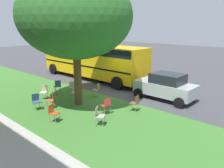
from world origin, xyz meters
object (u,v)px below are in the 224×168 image
Objects in this scene: chair_10 at (53,112)px; school_bus at (92,58)px; chair_5 at (36,100)px; chair_6 at (73,87)px; chair_8 at (99,115)px; chair_1 at (44,91)px; parked_car at (166,86)px; chair_3 at (55,94)px; chair_0 at (106,105)px; chair_4 at (58,85)px; chair_11 at (135,102)px; chair_7 at (51,99)px; street_tree at (75,17)px; chair_9 at (76,91)px; chair_2 at (97,89)px.

chair_10 is 9.35m from school_bus.
chair_5 is at bearing 114.83° from school_bus.
chair_6 and chair_8 have the same top height.
chair_1 is 1.82m from chair_5.
school_bus reaches higher than parked_car.
chair_0 is at bearing -169.41° from chair_3.
school_bus reaches higher than chair_3.
parked_car is at bearing -108.35° from chair_10.
chair_4 is at bearing 108.15° from school_bus.
chair_10 is at bearing 61.19° from chair_11.
chair_4 is 1.00× the size of chair_7.
street_tree reaches higher than chair_10.
chair_7 is 1.00× the size of chair_11.
parked_car reaches higher than chair_11.
chair_0 is 0.08× the size of school_bus.
street_tree is at bearing -65.97° from chair_10.
chair_6 is (4.11, -1.07, 0.00)m from chair_0.
chair_9 is (-0.11, -2.62, 0.00)m from chair_5.
chair_3 is at bearing -75.94° from chair_5.
chair_1 is 1.00× the size of chair_2.
chair_6 is 0.24× the size of parked_car.
chair_2 is at bearing -6.59° from chair_11.
chair_0 is 2.69m from chair_10.
chair_9 is (-0.92, 0.52, 0.00)m from chair_6.
chair_3 is 1.81m from chair_6.
street_tree is 5.25m from chair_4.
chair_11 is at bearing -172.49° from chair_4.
parked_car reaches higher than chair_10.
chair_4 is at bearing -41.17° from chair_7.
chair_7 is at bearing 136.25° from chair_3.
chair_3 is at bearing 10.59° from chair_0.
chair_7 is at bearing -121.72° from chair_5.
chair_0 is at bearing -153.96° from chair_7.
chair_0 is at bearing -147.81° from chair_5.
chair_9 is (0.69, 1.18, 0.00)m from chair_2.
chair_3 is 0.24× the size of parked_car.
chair_7 is (-1.22, 2.48, 0.00)m from chair_6.
chair_3 is at bearing 117.19° from school_bus.
chair_10 is at bearing 107.40° from chair_2.
street_tree is at bearing 150.28° from chair_6.
chair_4 is at bearing -69.11° from chair_1.
chair_5 is at bearing 136.01° from chair_1.
chair_2 is at bearing -129.72° from chair_1.
chair_6 is 4.53m from chair_10.
chair_4 and chair_5 have the same top height.
chair_1 and chair_3 have the same top height.
chair_11 is at bearing 87.15° from parked_car.
chair_11 is (-3.15, -1.30, -4.39)m from street_tree.
chair_1 is at bearing 75.08° from chair_6.
chair_9 is at bearing -136.30° from chair_1.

